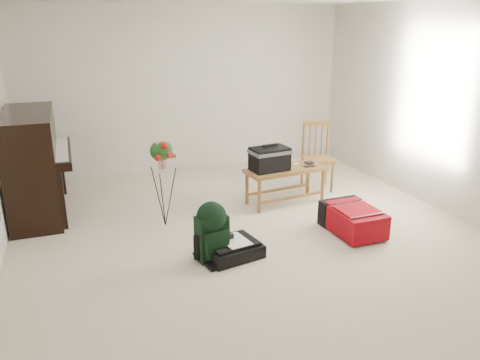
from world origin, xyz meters
name	(u,v)px	position (x,y,z in m)	size (l,w,h in m)	color
floor	(253,239)	(0.00, 0.00, 0.00)	(5.00, 5.50, 0.01)	beige
wall_back	(187,90)	(0.00, 2.75, 1.25)	(5.00, 0.04, 2.50)	silver
wall_right	(451,110)	(2.50, 0.00, 1.25)	(0.04, 5.50, 2.50)	silver
piano	(35,166)	(-2.19, 1.60, 0.60)	(0.71, 1.50, 1.25)	black
bench	(274,162)	(0.63, 0.88, 0.57)	(1.08, 0.52, 0.80)	olive
dining_chair	(317,157)	(1.44, 1.24, 0.45)	(0.49, 0.49, 0.93)	olive
red_suitcase	(350,218)	(1.10, -0.18, 0.16)	(0.49, 0.71, 0.30)	#B60713
black_duffel	(232,248)	(-0.35, -0.28, 0.08)	(0.62, 0.53, 0.23)	black
green_backpack	(212,228)	(-0.54, -0.28, 0.33)	(0.33, 0.30, 0.60)	black
flower_stand	(163,184)	(-0.82, 0.69, 0.51)	(0.37, 0.37, 1.04)	black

